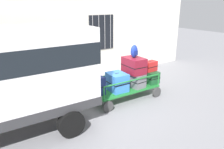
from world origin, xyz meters
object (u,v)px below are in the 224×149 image
(luggage_cart, at_px, (126,90))
(suitcase_midleft_bottom, at_px, (117,82))
(suitcase_center_bottom, at_px, (134,80))
(backpack, at_px, (134,51))
(suitcase_midright_bottom, at_px, (150,77))
(suitcase_midright_middle, at_px, (150,66))
(suitcase_center_middle, at_px, (134,65))
(suitcase_left_bottom, at_px, (97,86))

(luggage_cart, relative_size, suitcase_midleft_bottom, 3.38)
(suitcase_center_bottom, xyz_separation_m, backpack, (-0.00, 0.04, 1.02))
(suitcase_center_bottom, bearing_deg, luggage_cart, 179.49)
(suitcase_center_bottom, bearing_deg, suitcase_midright_bottom, -0.14)
(suitcase_midright_bottom, height_order, suitcase_midright_middle, suitcase_midright_middle)
(suitcase_center_middle, xyz_separation_m, suitcase_midright_middle, (0.74, -0.04, -0.14))
(suitcase_left_bottom, xyz_separation_m, suitcase_center_bottom, (1.47, -0.04, -0.06))
(suitcase_left_bottom, bearing_deg, suitcase_center_middle, -0.15)
(luggage_cart, xyz_separation_m, suitcase_center_bottom, (0.37, -0.00, 0.31))
(suitcase_left_bottom, bearing_deg, suitcase_center_bottom, -1.54)
(luggage_cart, relative_size, suitcase_midright_middle, 4.87)
(suitcase_left_bottom, height_order, suitcase_midright_bottom, suitcase_left_bottom)
(suitcase_center_middle, bearing_deg, suitcase_left_bottom, 179.85)
(luggage_cart, bearing_deg, suitcase_midright_bottom, -0.27)
(suitcase_center_middle, distance_m, suitcase_midright_bottom, 0.92)
(suitcase_midleft_bottom, xyz_separation_m, suitcase_center_middle, (0.74, 0.03, 0.46))
(suitcase_center_middle, height_order, suitcase_midright_middle, suitcase_center_middle)
(luggage_cart, height_order, backpack, backpack)
(suitcase_midleft_bottom, relative_size, suitcase_center_middle, 0.89)
(suitcase_center_bottom, distance_m, suitcase_midright_middle, 0.83)
(suitcase_midleft_bottom, bearing_deg, suitcase_left_bottom, 177.05)
(luggage_cart, bearing_deg, suitcase_midright_middle, -0.60)
(suitcase_center_middle, bearing_deg, backpack, 177.12)
(luggage_cart, xyz_separation_m, backpack, (0.36, 0.03, 1.33))
(backpack, bearing_deg, suitcase_midleft_bottom, -177.32)
(suitcase_midleft_bottom, relative_size, suitcase_midright_bottom, 1.05)
(suitcase_left_bottom, bearing_deg, suitcase_midright_middle, -1.24)
(suitcase_center_middle, xyz_separation_m, suitcase_midright_bottom, (0.74, -0.04, -0.54))
(luggage_cart, bearing_deg, backpack, 5.14)
(suitcase_midleft_bottom, bearing_deg, backpack, 2.68)
(suitcase_left_bottom, distance_m, suitcase_center_middle, 1.54)
(suitcase_midleft_bottom, bearing_deg, suitcase_center_middle, 2.65)
(suitcase_midright_bottom, bearing_deg, luggage_cart, 179.73)
(luggage_cart, height_order, suitcase_midright_bottom, suitcase_midright_bottom)
(suitcase_center_middle, height_order, suitcase_midright_bottom, suitcase_center_middle)
(suitcase_midleft_bottom, xyz_separation_m, suitcase_center_bottom, (0.74, -0.00, -0.06))
(suitcase_midright_middle, distance_m, backpack, 0.98)
(suitcase_left_bottom, bearing_deg, suitcase_midleft_bottom, -2.95)
(suitcase_center_middle, distance_m, suitcase_midright_middle, 0.75)
(suitcase_midright_bottom, distance_m, suitcase_midright_middle, 0.41)
(suitcase_midright_bottom, height_order, backpack, backpack)
(luggage_cart, xyz_separation_m, suitcase_midright_bottom, (1.10, -0.01, 0.29))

